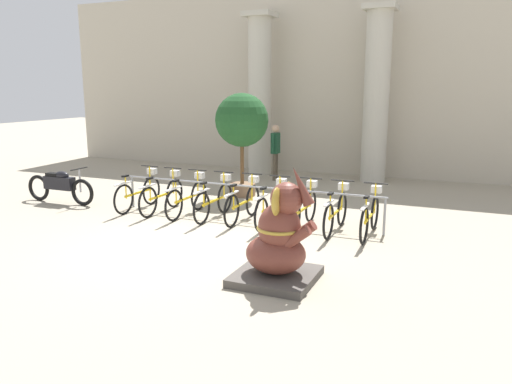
{
  "coord_description": "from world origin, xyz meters",
  "views": [
    {
      "loc": [
        4.55,
        -7.62,
        2.83
      ],
      "look_at": [
        1.1,
        0.38,
        1.0
      ],
      "focal_mm": 35.0,
      "sensor_mm": 36.0,
      "label": 1
    }
  ],
  "objects_px": {
    "bicycle_4": "(243,202)",
    "bicycle_7": "(336,212)",
    "bicycle_0": "(139,192)",
    "motorcycle": "(60,185)",
    "bicycle_5": "(272,206)",
    "bicycle_1": "(163,195)",
    "bicycle_6": "(304,209)",
    "potted_tree": "(242,124)",
    "elephant_statue": "(279,242)",
    "bicycle_2": "(188,197)",
    "bicycle_8": "(370,216)",
    "person_pedestrian": "(275,147)",
    "bicycle_3": "(215,200)"
  },
  "relations": [
    {
      "from": "bicycle_2",
      "to": "motorcycle",
      "type": "relative_size",
      "value": 0.85
    },
    {
      "from": "bicycle_2",
      "to": "bicycle_7",
      "type": "xyz_separation_m",
      "value": [
        3.4,
        0.02,
        0.0
      ]
    },
    {
      "from": "bicycle_1",
      "to": "potted_tree",
      "type": "xyz_separation_m",
      "value": [
        0.92,
        2.37,
        1.49
      ]
    },
    {
      "from": "bicycle_2",
      "to": "potted_tree",
      "type": "height_order",
      "value": "potted_tree"
    },
    {
      "from": "bicycle_0",
      "to": "bicycle_4",
      "type": "bearing_deg",
      "value": -0.1
    },
    {
      "from": "bicycle_2",
      "to": "bicycle_7",
      "type": "bearing_deg",
      "value": 0.36
    },
    {
      "from": "elephant_statue",
      "to": "bicycle_2",
      "type": "bearing_deg",
      "value": 138.87
    },
    {
      "from": "bicycle_3",
      "to": "bicycle_6",
      "type": "bearing_deg",
      "value": 0.72
    },
    {
      "from": "elephant_statue",
      "to": "motorcycle",
      "type": "distance_m",
      "value": 7.29
    },
    {
      "from": "elephant_statue",
      "to": "bicycle_7",
      "type": "bearing_deg",
      "value": 87.43
    },
    {
      "from": "bicycle_6",
      "to": "potted_tree",
      "type": "relative_size",
      "value": 0.66
    },
    {
      "from": "bicycle_1",
      "to": "potted_tree",
      "type": "relative_size",
      "value": 0.66
    },
    {
      "from": "bicycle_0",
      "to": "motorcycle",
      "type": "xyz_separation_m",
      "value": [
        -2.17,
        -0.27,
        0.04
      ]
    },
    {
      "from": "bicycle_6",
      "to": "potted_tree",
      "type": "xyz_separation_m",
      "value": [
        -2.47,
        2.36,
        1.49
      ]
    },
    {
      "from": "bicycle_3",
      "to": "person_pedestrian",
      "type": "height_order",
      "value": "person_pedestrian"
    },
    {
      "from": "bicycle_0",
      "to": "bicycle_5",
      "type": "relative_size",
      "value": 1.0
    },
    {
      "from": "bicycle_4",
      "to": "person_pedestrian",
      "type": "relative_size",
      "value": 1.04
    },
    {
      "from": "potted_tree",
      "to": "bicycle_8",
      "type": "bearing_deg",
      "value": -32.03
    },
    {
      "from": "bicycle_6",
      "to": "elephant_statue",
      "type": "bearing_deg",
      "value": -79.19
    },
    {
      "from": "potted_tree",
      "to": "bicycle_5",
      "type": "bearing_deg",
      "value": -53.16
    },
    {
      "from": "bicycle_3",
      "to": "bicycle_5",
      "type": "relative_size",
      "value": 1.0
    },
    {
      "from": "bicycle_0",
      "to": "bicycle_1",
      "type": "height_order",
      "value": "same"
    },
    {
      "from": "bicycle_4",
      "to": "bicycle_7",
      "type": "bearing_deg",
      "value": -0.52
    },
    {
      "from": "bicycle_4",
      "to": "bicycle_7",
      "type": "height_order",
      "value": "same"
    },
    {
      "from": "bicycle_4",
      "to": "person_pedestrian",
      "type": "distance_m",
      "value": 4.97
    },
    {
      "from": "bicycle_4",
      "to": "motorcycle",
      "type": "xyz_separation_m",
      "value": [
        -4.88,
        -0.27,
        0.04
      ]
    },
    {
      "from": "bicycle_5",
      "to": "person_pedestrian",
      "type": "xyz_separation_m",
      "value": [
        -1.8,
        4.85,
        0.62
      ]
    },
    {
      "from": "bicycle_6",
      "to": "elephant_statue",
      "type": "relative_size",
      "value": 1.0
    },
    {
      "from": "bicycle_5",
      "to": "bicycle_1",
      "type": "bearing_deg",
      "value": 179.52
    },
    {
      "from": "bicycle_3",
      "to": "bicycle_5",
      "type": "distance_m",
      "value": 1.36
    },
    {
      "from": "motorcycle",
      "to": "bicycle_0",
      "type": "bearing_deg",
      "value": 7.15
    },
    {
      "from": "bicycle_3",
      "to": "bicycle_0",
      "type": "bearing_deg",
      "value": 178.79
    },
    {
      "from": "bicycle_4",
      "to": "potted_tree",
      "type": "bearing_deg",
      "value": 115.4
    },
    {
      "from": "bicycle_5",
      "to": "bicycle_8",
      "type": "height_order",
      "value": "same"
    },
    {
      "from": "bicycle_1",
      "to": "person_pedestrian",
      "type": "xyz_separation_m",
      "value": [
        0.92,
        4.83,
        0.62
      ]
    },
    {
      "from": "bicycle_0",
      "to": "motorcycle",
      "type": "relative_size",
      "value": 0.85
    },
    {
      "from": "bicycle_4",
      "to": "potted_tree",
      "type": "distance_m",
      "value": 3.0
    },
    {
      "from": "bicycle_6",
      "to": "potted_tree",
      "type": "bearing_deg",
      "value": 136.33
    },
    {
      "from": "bicycle_7",
      "to": "potted_tree",
      "type": "relative_size",
      "value": 0.66
    },
    {
      "from": "bicycle_7",
      "to": "bicycle_6",
      "type": "bearing_deg",
      "value": 179.48
    },
    {
      "from": "potted_tree",
      "to": "bicycle_3",
      "type": "bearing_deg",
      "value": -79.65
    },
    {
      "from": "bicycle_4",
      "to": "potted_tree",
      "type": "height_order",
      "value": "potted_tree"
    },
    {
      "from": "bicycle_7",
      "to": "motorcycle",
      "type": "bearing_deg",
      "value": -177.94
    },
    {
      "from": "person_pedestrian",
      "to": "bicycle_2",
      "type": "bearing_deg",
      "value": -92.83
    },
    {
      "from": "bicycle_6",
      "to": "motorcycle",
      "type": "bearing_deg",
      "value": -177.67
    },
    {
      "from": "bicycle_2",
      "to": "person_pedestrian",
      "type": "xyz_separation_m",
      "value": [
        0.24,
        4.84,
        0.62
      ]
    },
    {
      "from": "motorcycle",
      "to": "person_pedestrian",
      "type": "xyz_separation_m",
      "value": [
        3.76,
        5.07,
        0.58
      ]
    },
    {
      "from": "bicycle_1",
      "to": "potted_tree",
      "type": "distance_m",
      "value": 2.95
    },
    {
      "from": "elephant_statue",
      "to": "person_pedestrian",
      "type": "bearing_deg",
      "value": 111.49
    },
    {
      "from": "bicycle_7",
      "to": "potted_tree",
      "type": "height_order",
      "value": "potted_tree"
    }
  ]
}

